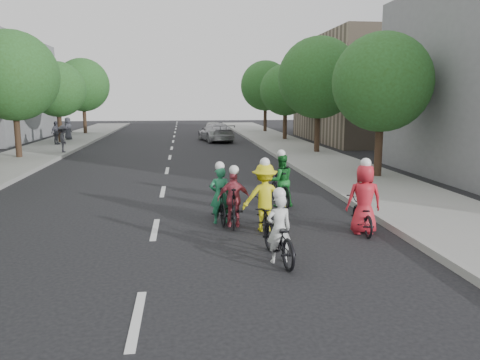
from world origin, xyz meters
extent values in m
plane|color=black|center=(0.00, 0.00, 0.00)|extent=(120.00, 120.00, 0.00)
cube|color=#999993|center=(-6.05, 10.00, 0.09)|extent=(0.18, 80.00, 0.18)
cube|color=gray|center=(8.00, 10.00, 0.07)|extent=(4.00, 80.00, 0.15)
cube|color=#999993|center=(6.05, 10.00, 0.09)|extent=(0.18, 80.00, 0.18)
cube|color=gray|center=(16.00, 24.00, 4.00)|extent=(10.00, 14.00, 8.00)
cylinder|color=black|center=(-8.20, 15.00, 1.24)|extent=(0.32, 0.32, 2.48)
sphere|color=#284E1A|center=(-8.20, 15.00, 4.53)|extent=(4.80, 4.80, 4.80)
cylinder|color=black|center=(-8.20, 24.00, 1.14)|extent=(0.32, 0.32, 2.27)
sphere|color=#284E1A|center=(-8.20, 24.00, 3.97)|extent=(4.00, 4.00, 4.00)
cylinder|color=black|center=(-8.20, 33.00, 1.24)|extent=(0.32, 0.32, 2.48)
sphere|color=#284E1A|center=(-8.20, 33.00, 4.53)|extent=(4.80, 4.80, 4.80)
cylinder|color=black|center=(8.80, 6.60, 1.14)|extent=(0.32, 0.32, 2.27)
sphere|color=#284E1A|center=(8.80, 6.60, 3.97)|extent=(4.00, 4.00, 4.00)
cylinder|color=black|center=(8.80, 15.60, 1.24)|extent=(0.32, 0.32, 2.48)
sphere|color=#284E1A|center=(8.80, 15.60, 4.53)|extent=(4.80, 4.80, 4.80)
cylinder|color=black|center=(8.80, 24.60, 1.14)|extent=(0.32, 0.32, 2.27)
sphere|color=#284E1A|center=(8.80, 24.60, 3.97)|extent=(4.00, 4.00, 4.00)
cylinder|color=black|center=(8.80, 33.60, 1.24)|extent=(0.32, 0.32, 2.48)
sphere|color=#284E1A|center=(8.80, 33.60, 4.53)|extent=(4.80, 4.80, 4.80)
imported|color=black|center=(2.67, -2.66, 0.51)|extent=(0.89, 2.00, 1.02)
imported|color=silver|center=(2.67, -2.76, 0.71)|extent=(0.55, 0.40, 1.42)
sphere|color=white|center=(2.67, -2.76, 1.44)|extent=(0.26, 0.26, 0.26)
imported|color=black|center=(5.20, -0.86, 0.44)|extent=(0.74, 1.72, 0.88)
imported|color=red|center=(5.20, -0.96, 0.88)|extent=(0.91, 0.64, 1.75)
sphere|color=white|center=(5.20, -0.96, 1.77)|extent=(0.26, 0.26, 0.26)
imported|color=black|center=(3.76, 2.31, 0.55)|extent=(0.72, 1.88, 1.10)
imported|color=#186F26|center=(3.76, 2.21, 0.82)|extent=(0.86, 0.71, 1.64)
sphere|color=white|center=(3.76, 2.21, 1.66)|extent=(0.26, 0.26, 0.26)
imported|color=black|center=(2.06, 0.15, 0.53)|extent=(0.68, 1.81, 1.06)
imported|color=#BB4254|center=(2.06, 0.05, 0.74)|extent=(0.90, 0.45, 1.49)
sphere|color=white|center=(2.06, 0.05, 1.51)|extent=(0.26, 0.26, 0.26)
imported|color=black|center=(1.72, 0.54, 0.51)|extent=(0.62, 1.73, 1.02)
imported|color=#258856|center=(1.72, 0.44, 0.77)|extent=(0.59, 0.41, 1.54)
sphere|color=white|center=(1.72, 0.44, 1.56)|extent=(0.26, 0.26, 0.26)
imported|color=black|center=(2.79, -0.31, 0.40)|extent=(0.58, 1.55, 0.80)
imported|color=yellow|center=(2.79, -0.41, 0.86)|extent=(1.14, 0.68, 1.73)
sphere|color=white|center=(2.79, -0.41, 1.75)|extent=(0.26, 0.26, 0.26)
imported|color=#AEAEB3|center=(3.30, 24.61, 0.71)|extent=(2.88, 5.19, 1.42)
imported|color=silver|center=(3.51, 30.50, 0.66)|extent=(2.08, 4.03, 1.31)
imported|color=#45434E|center=(-6.30, 17.06, 0.96)|extent=(0.89, 1.18, 1.62)
imported|color=#4A4B57|center=(-8.01, 22.07, 0.96)|extent=(0.70, 1.03, 1.63)
imported|color=#43444F|center=(-8.14, 26.15, 1.01)|extent=(0.68, 0.92, 1.72)
camera|label=1|loc=(0.76, -11.83, 3.35)|focal=35.00mm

